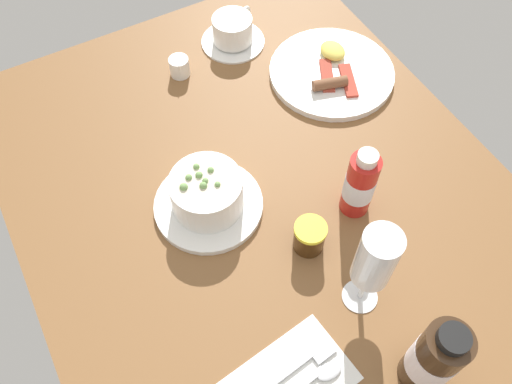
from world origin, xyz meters
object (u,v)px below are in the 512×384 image
creamer_jug (179,67)px  sauce_bottle_red (360,184)px  porridge_bowl (207,195)px  coffee_cup (233,31)px  jam_jar (309,237)px  wine_glass (375,261)px  breakfast_plate (332,72)px  sauce_bottle_brown (434,358)px  cutlery_setting (291,381)px

creamer_jug → sauce_bottle_red: sauce_bottle_red is taller
porridge_bowl → coffee_cup: porridge_bowl is taller
coffee_cup → porridge_bowl: bearing=-33.5°
jam_jar → wine_glass: bearing=11.1°
coffee_cup → breakfast_plate: 23.06cm
jam_jar → breakfast_plate: (-31.40, 25.36, -2.09)cm
porridge_bowl → sauce_bottle_brown: (40.71, 14.30, 4.21)cm
coffee_cup → wine_glass: (61.90, -9.71, 10.24)cm
porridge_bowl → jam_jar: size_ratio=3.24×
breakfast_plate → creamer_jug: bearing=-119.3°
sauce_bottle_brown → breakfast_plate: sauce_bottle_brown is taller
sauce_bottle_red → breakfast_plate: (-28.75, 14.24, -5.95)cm
sauce_bottle_red → porridge_bowl: bearing=-118.6°
breakfast_plate → coffee_cup: bearing=-144.5°
porridge_bowl → sauce_bottle_brown: sauce_bottle_brown is taller
creamer_jug → sauce_bottle_brown: (72.66, 5.13, 6.00)cm
porridge_bowl → coffee_cup: (-35.24, 23.32, -0.94)cm
sauce_bottle_red → breakfast_plate: bearing=153.6°
creamer_jug → sauce_bottle_red: size_ratio=0.33×
sauce_bottle_red → sauce_bottle_brown: sauce_bottle_brown is taller
coffee_cup → wine_glass: 63.49cm
cutlery_setting → sauce_bottle_red: (-20.40, 25.12, 6.59)cm
wine_glass → sauce_bottle_red: size_ratio=1.30×
creamer_jug → breakfast_plate: (15.39, 27.49, -1.21)cm
creamer_jug → sauce_bottle_red: (44.14, 13.24, 4.74)cm
cutlery_setting → porridge_bowl: bearing=175.3°
cutlery_setting → sauce_bottle_brown: sauce_bottle_brown is taller
coffee_cup → jam_jar: 51.51cm
coffee_cup → sauce_bottle_brown: size_ratio=0.79×
porridge_bowl → creamer_jug: bearing=164.0°
cutlery_setting → wine_glass: bearing=110.0°
porridge_bowl → creamer_jug: size_ratio=3.82×
cutlery_setting → sauce_bottle_brown: 20.41cm
creamer_jug → sauce_bottle_brown: size_ratio=0.29×
sauce_bottle_brown → porridge_bowl: bearing=-160.6°
porridge_bowl → jam_jar: 18.68cm
jam_jar → cutlery_setting: bearing=-38.3°
breakfast_plate → wine_glass: bearing=-28.1°
porridge_bowl → breakfast_plate: bearing=114.3°
wine_glass → sauce_bottle_brown: (14.06, 0.69, -5.10)cm
coffee_cup → sauce_bottle_red: size_ratio=0.91×
wine_glass → sauce_bottle_red: (-14.46, 8.81, -6.35)cm
sauce_bottle_brown → breakfast_plate: 61.90cm
jam_jar → breakfast_plate: 40.41cm
porridge_bowl → breakfast_plate: 40.33cm
porridge_bowl → sauce_bottle_brown: bearing=19.4°
jam_jar → creamer_jug: bearing=-177.4°
cutlery_setting → creamer_jug: (-64.54, 11.87, 1.85)cm
breakfast_plate → sauce_bottle_red: bearing=-26.4°
coffee_cup → jam_jar: bearing=-13.5°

